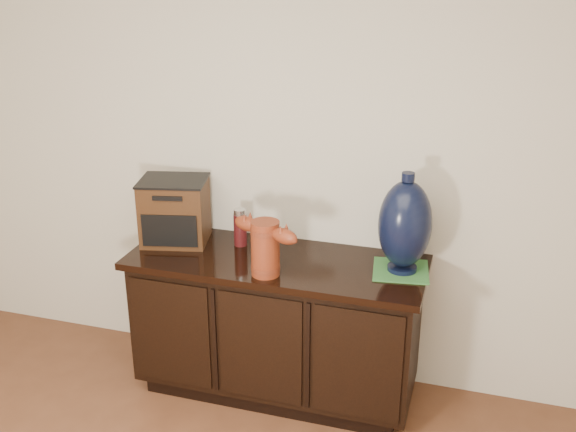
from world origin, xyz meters
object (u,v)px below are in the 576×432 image
(sideboard, at_px, (277,325))
(lamp_base, at_px, (405,225))
(tv_radio, at_px, (175,211))
(spray_can, at_px, (240,227))
(terracotta_vessel, at_px, (265,245))

(sideboard, distance_m, lamp_base, 0.86)
(tv_radio, relative_size, spray_can, 1.98)
(terracotta_vessel, xyz_separation_m, tv_radio, (-0.57, 0.23, 0.02))
(terracotta_vessel, xyz_separation_m, lamp_base, (0.60, 0.22, 0.09))
(spray_can, bearing_deg, sideboard, -26.25)
(sideboard, xyz_separation_m, spray_can, (-0.23, 0.11, 0.46))
(sideboard, height_order, tv_radio, tv_radio)
(sideboard, height_order, terracotta_vessel, terracotta_vessel)
(tv_radio, bearing_deg, terracotta_vessel, -35.32)
(spray_can, bearing_deg, terracotta_vessel, -50.89)
(tv_radio, xyz_separation_m, lamp_base, (1.17, -0.02, 0.07))
(terracotta_vessel, bearing_deg, spray_can, 152.39)
(tv_radio, xyz_separation_m, spray_can, (0.34, 0.05, -0.07))
(lamp_base, bearing_deg, terracotta_vessel, -160.36)
(terracotta_vessel, relative_size, lamp_base, 0.76)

